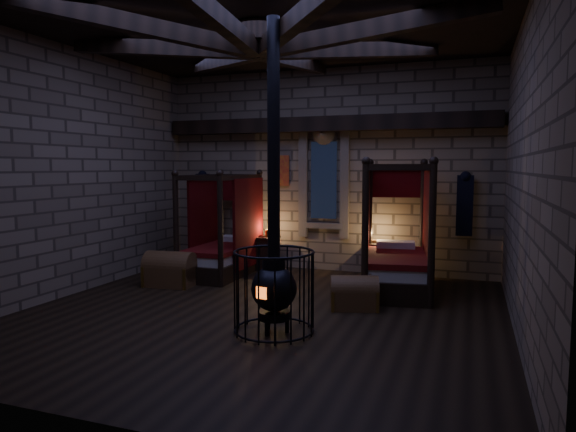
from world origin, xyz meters
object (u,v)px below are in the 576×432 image
(bed_right, at_px, (396,259))
(trunk_right, at_px, (354,294))
(bed_left, at_px, (223,250))
(trunk_left, at_px, (170,270))
(stove, at_px, (274,284))

(bed_right, xyz_separation_m, trunk_right, (-0.43, -1.43, -0.32))
(bed_left, bearing_deg, trunk_left, -111.09)
(bed_left, height_order, bed_right, bed_right)
(trunk_right, height_order, stove, stove)
(bed_left, height_order, trunk_right, bed_left)
(bed_right, height_order, trunk_right, bed_right)
(trunk_right, bearing_deg, stove, -133.46)
(trunk_right, relative_size, stove, 0.20)
(stove, bearing_deg, trunk_right, 74.81)
(trunk_left, distance_m, stove, 3.35)
(trunk_left, xyz_separation_m, stove, (2.77, -1.85, 0.36))
(bed_left, height_order, trunk_left, bed_left)
(trunk_right, xyz_separation_m, stove, (-0.75, -1.48, 0.41))
(bed_left, bearing_deg, bed_right, -2.77)
(stove, bearing_deg, bed_right, 79.69)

